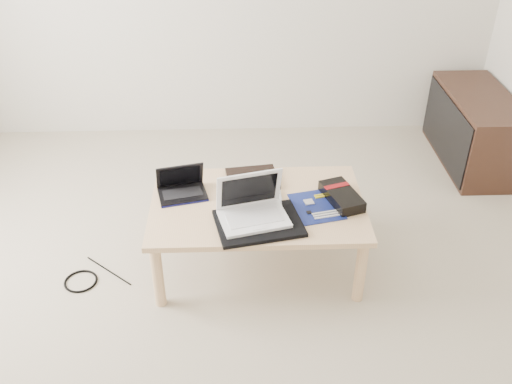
{
  "coord_description": "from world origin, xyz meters",
  "views": [
    {
      "loc": [
        0.14,
        -2.02,
        2.08
      ],
      "look_at": [
        0.22,
        0.39,
        0.47
      ],
      "focal_mm": 40.0,
      "sensor_mm": 36.0,
      "label": 1
    }
  ],
  "objects_px": {
    "media_cabinet": "(474,129)",
    "gpu_box": "(342,196)",
    "coffee_table": "(257,211)",
    "white_laptop": "(252,209)",
    "netbook": "(182,188)"
  },
  "relations": [
    {
      "from": "coffee_table",
      "to": "white_laptop",
      "type": "height_order",
      "value": "white_laptop"
    },
    {
      "from": "media_cabinet",
      "to": "netbook",
      "type": "height_order",
      "value": "netbook"
    },
    {
      "from": "coffee_table",
      "to": "gpu_box",
      "type": "xyz_separation_m",
      "value": [
        0.43,
        0.0,
        0.08
      ]
    },
    {
      "from": "media_cabinet",
      "to": "gpu_box",
      "type": "relative_size",
      "value": 2.97
    },
    {
      "from": "media_cabinet",
      "to": "gpu_box",
      "type": "xyz_separation_m",
      "value": [
        -1.11,
        -1.06,
        0.18
      ]
    },
    {
      "from": "white_laptop",
      "to": "media_cabinet",
      "type": "bearing_deg",
      "value": 37.43
    },
    {
      "from": "white_laptop",
      "to": "gpu_box",
      "type": "relative_size",
      "value": 1.22
    },
    {
      "from": "media_cabinet",
      "to": "gpu_box",
      "type": "bearing_deg",
      "value": -136.33
    },
    {
      "from": "netbook",
      "to": "white_laptop",
      "type": "xyz_separation_m",
      "value": [
        0.36,
        -0.24,
        0.03
      ]
    },
    {
      "from": "coffee_table",
      "to": "netbook",
      "type": "relative_size",
      "value": 3.92
    },
    {
      "from": "coffee_table",
      "to": "gpu_box",
      "type": "distance_m",
      "value": 0.44
    },
    {
      "from": "gpu_box",
      "to": "netbook",
      "type": "bearing_deg",
      "value": 173.26
    },
    {
      "from": "coffee_table",
      "to": "media_cabinet",
      "type": "height_order",
      "value": "media_cabinet"
    },
    {
      "from": "media_cabinet",
      "to": "netbook",
      "type": "xyz_separation_m",
      "value": [
        -1.93,
        -0.96,
        0.19
      ]
    },
    {
      "from": "netbook",
      "to": "media_cabinet",
      "type": "bearing_deg",
      "value": 26.35
    }
  ]
}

